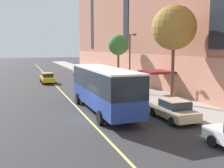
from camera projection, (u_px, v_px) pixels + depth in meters
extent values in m
plane|color=#303033|center=(91.00, 119.00, 19.61)|extent=(260.00, 260.00, 0.00)
cube|color=#9E9B93|center=(173.00, 102.00, 25.33)|extent=(4.58, 160.00, 0.15)
cube|color=tan|center=(214.00, 83.00, 22.96)|extent=(0.14, 110.00, 4.40)
cube|color=maroon|center=(157.00, 72.00, 29.39)|extent=(3.20, 3.40, 0.24)
cube|color=navy|center=(103.00, 97.00, 21.40)|extent=(2.62, 11.14, 1.31)
cube|color=black|center=(103.00, 79.00, 21.20)|extent=(2.63, 11.14, 1.60)
cube|color=white|center=(103.00, 69.00, 21.09)|extent=(2.65, 11.14, 0.12)
cube|color=#19232D|center=(86.00, 75.00, 26.45)|extent=(2.35, 0.09, 1.20)
cube|color=orange|center=(86.00, 67.00, 26.35)|extent=(1.79, 0.07, 0.28)
cube|color=black|center=(87.00, 93.00, 26.72)|extent=(2.51, 0.13, 0.24)
cube|color=white|center=(78.00, 91.00, 26.39)|extent=(0.28, 0.06, 0.18)
cube|color=white|center=(95.00, 90.00, 26.98)|extent=(0.28, 0.06, 0.18)
cylinder|color=black|center=(78.00, 99.00, 24.72)|extent=(0.31, 1.00, 1.00)
cylinder|color=black|center=(104.00, 97.00, 25.57)|extent=(0.31, 1.00, 1.00)
cylinder|color=black|center=(100.00, 118.00, 17.97)|extent=(0.31, 1.00, 1.00)
cylinder|color=black|center=(134.00, 115.00, 18.82)|extent=(0.31, 1.00, 1.00)
cube|color=#B7B7BC|center=(80.00, 73.00, 48.04)|extent=(1.84, 4.58, 0.64)
cube|color=#232D38|center=(81.00, 70.00, 47.75)|extent=(1.58, 2.08, 0.56)
cube|color=#B7B7BC|center=(81.00, 68.00, 47.71)|extent=(1.54, 1.99, 0.04)
cylinder|color=black|center=(74.00, 74.00, 49.10)|extent=(0.23, 0.64, 0.64)
cylinder|color=black|center=(83.00, 74.00, 49.69)|extent=(0.23, 0.64, 0.64)
cylinder|color=black|center=(78.00, 76.00, 46.49)|extent=(0.23, 0.64, 0.64)
cylinder|color=black|center=(87.00, 76.00, 47.08)|extent=(0.23, 0.64, 0.64)
cube|color=#BCAD89|center=(116.00, 88.00, 30.41)|extent=(1.93, 4.46, 0.64)
cube|color=#232D38|center=(117.00, 83.00, 30.12)|extent=(1.63, 2.03, 0.56)
cube|color=#BCAD89|center=(117.00, 81.00, 30.08)|extent=(1.59, 1.94, 0.04)
cylinder|color=black|center=(106.00, 89.00, 31.48)|extent=(0.24, 0.65, 0.64)
cylinder|color=black|center=(119.00, 89.00, 32.00)|extent=(0.24, 0.65, 0.64)
cylinder|color=black|center=(112.00, 93.00, 28.90)|extent=(0.24, 0.65, 0.64)
cylinder|color=black|center=(127.00, 92.00, 29.42)|extent=(0.24, 0.65, 0.64)
cube|color=#B21E19|center=(93.00, 79.00, 39.69)|extent=(1.77, 4.22, 0.64)
cube|color=#232D38|center=(93.00, 75.00, 39.41)|extent=(1.54, 1.91, 0.56)
cube|color=#B21E19|center=(93.00, 73.00, 39.37)|extent=(1.51, 1.82, 0.04)
cylinder|color=black|center=(85.00, 80.00, 40.69)|extent=(0.23, 0.64, 0.64)
cylinder|color=black|center=(96.00, 80.00, 41.23)|extent=(0.23, 0.64, 0.64)
cylinder|color=black|center=(89.00, 82.00, 38.24)|extent=(0.23, 0.64, 0.64)
cylinder|color=black|center=(100.00, 82.00, 38.78)|extent=(0.23, 0.64, 0.64)
cylinder|color=black|center=(212.00, 141.00, 13.97)|extent=(0.24, 0.65, 0.64)
cube|color=#BCAD89|center=(173.00, 111.00, 19.18)|extent=(1.91, 4.53, 0.64)
cube|color=#232D38|center=(175.00, 104.00, 18.88)|extent=(1.64, 2.05, 0.56)
cube|color=#BCAD89|center=(175.00, 100.00, 18.84)|extent=(1.60, 1.96, 0.04)
cylinder|color=black|center=(153.00, 112.00, 20.26)|extent=(0.23, 0.64, 0.64)
cylinder|color=black|center=(173.00, 111.00, 20.80)|extent=(0.23, 0.64, 0.64)
cylinder|color=black|center=(172.00, 122.00, 17.63)|extent=(0.23, 0.64, 0.64)
cylinder|color=black|center=(195.00, 120.00, 18.18)|extent=(0.23, 0.64, 0.64)
cube|color=yellow|center=(47.00, 79.00, 39.49)|extent=(1.83, 4.65, 0.64)
cube|color=#232D38|center=(47.00, 75.00, 39.19)|extent=(1.58, 2.11, 0.56)
cube|color=yellow|center=(47.00, 73.00, 39.15)|extent=(1.54, 2.01, 0.04)
cylinder|color=black|center=(41.00, 80.00, 40.57)|extent=(0.23, 0.64, 0.64)
cylinder|color=black|center=(52.00, 80.00, 41.16)|extent=(0.23, 0.64, 0.64)
cylinder|color=black|center=(43.00, 82.00, 37.91)|extent=(0.23, 0.64, 0.64)
cylinder|color=black|center=(55.00, 82.00, 38.50)|extent=(0.23, 0.64, 0.64)
cylinder|color=brown|center=(173.00, 72.00, 24.31)|extent=(0.30, 0.30, 5.82)
sphere|color=olive|center=(174.00, 28.00, 23.76)|extent=(4.07, 4.07, 4.07)
cylinder|color=brown|center=(118.00, 67.00, 37.79)|extent=(0.30, 0.30, 4.73)
sphere|color=#387533|center=(118.00, 45.00, 37.35)|extent=(2.92, 2.92, 2.92)
cylinder|color=#2D2D30|center=(130.00, 63.00, 30.59)|extent=(0.16, 0.16, 6.72)
cylinder|color=#2D2D30|center=(132.00, 34.00, 29.63)|extent=(0.10, 1.10, 0.10)
cube|color=#3D3D3F|center=(134.00, 35.00, 29.12)|extent=(0.36, 0.60, 0.20)
cube|color=#E0D66B|center=(79.00, 110.00, 22.34)|extent=(0.16, 140.00, 0.01)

